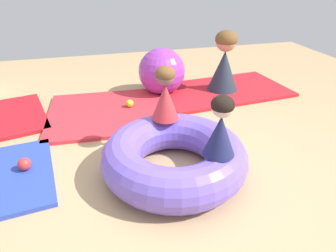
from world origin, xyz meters
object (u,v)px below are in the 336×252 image
object	(u,v)px
child_in_navy	(221,127)
play_ball_yellow	(130,103)
child_in_red	(165,94)
play_ball_pink	(166,90)
inflatable_cushion	(174,157)
play_ball_red	(24,164)
adult_seated	(224,62)
exercise_ball_large	(162,72)

from	to	relation	value
child_in_navy	play_ball_yellow	bearing A→B (deg)	91.14
child_in_red	play_ball_pink	size ratio (longest dim) A/B	5.18
inflatable_cushion	play_ball_red	world-z (taller)	inflatable_cushion
child_in_red	play_ball_yellow	bearing A→B (deg)	92.47
adult_seated	play_ball_yellow	xyz separation A→B (m)	(-1.32, -0.26, -0.34)
child_in_navy	exercise_ball_large	world-z (taller)	child_in_navy
play_ball_yellow	adult_seated	bearing A→B (deg)	11.06
play_ball_red	play_ball_pink	size ratio (longest dim) A/B	1.17
child_in_navy	play_ball_yellow	size ratio (longest dim) A/B	5.02
inflatable_cushion	child_in_red	size ratio (longest dim) A/B	2.49
adult_seated	play_ball_red	distance (m)	2.72
child_in_navy	play_ball_pink	distance (m)	2.01
child_in_red	exercise_ball_large	bearing A→B (deg)	68.76
inflatable_cushion	play_ball_red	distance (m)	1.26
inflatable_cushion	exercise_ball_large	size ratio (longest dim) A/B	1.95
adult_seated	exercise_ball_large	xyz separation A→B (m)	(-0.81, 0.16, -0.12)
adult_seated	play_ball_yellow	world-z (taller)	adult_seated
play_ball_pink	adult_seated	bearing A→B (deg)	-3.05
child_in_red	exercise_ball_large	size ratio (longest dim) A/B	0.78
play_ball_pink	exercise_ball_large	world-z (taller)	exercise_ball_large
inflatable_cushion	child_in_red	xyz separation A→B (m)	(0.02, 0.38, 0.40)
play_ball_pink	play_ball_yellow	bearing A→B (deg)	-150.78
child_in_navy	exercise_ball_large	bearing A→B (deg)	74.45
child_in_navy	play_ball_pink	xyz separation A→B (m)	(0.11, 1.95, -0.48)
play_ball_red	play_ball_pink	world-z (taller)	play_ball_red
play_ball_pink	play_ball_red	bearing A→B (deg)	-139.79
child_in_red	inflatable_cushion	bearing A→B (deg)	-102.18
inflatable_cushion	child_in_navy	distance (m)	0.55
play_ball_pink	play_ball_yellow	world-z (taller)	play_ball_pink
adult_seated	exercise_ball_large	bearing A→B (deg)	13.78
play_ball_red	exercise_ball_large	distance (m)	2.14
inflatable_cushion	play_ball_yellow	world-z (taller)	inflatable_cushion
child_in_navy	play_ball_yellow	distance (m)	1.77
play_ball_red	exercise_ball_large	size ratio (longest dim) A/B	0.18
play_ball_pink	child_in_navy	bearing A→B (deg)	-93.29
child_in_navy	play_ball_red	world-z (taller)	child_in_navy
exercise_ball_large	child_in_navy	bearing A→B (deg)	-92.26
child_in_red	exercise_ball_large	distance (m)	1.46
play_ball_red	play_ball_pink	xyz separation A→B (m)	(1.58, 1.34, -0.01)
child_in_red	adult_seated	size ratio (longest dim) A/B	0.61
inflatable_cushion	exercise_ball_large	xyz separation A→B (m)	(0.34, 1.78, 0.14)
adult_seated	play_ball_red	bearing A→B (deg)	53.95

